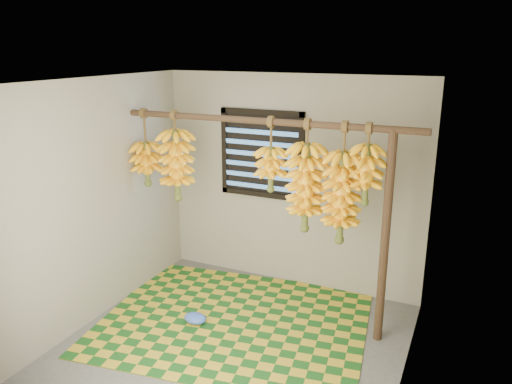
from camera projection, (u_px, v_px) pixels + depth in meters
The scene contains 16 objects.
floor at pixel (232, 348), 4.61m from camera, with size 3.00×3.00×0.01m, color #535353.
ceiling at pixel (227, 82), 3.92m from camera, with size 3.00×3.00×0.01m, color silver.
wall_back at pixel (291, 183), 5.58m from camera, with size 3.00×0.01×2.40m, color gray.
wall_left at pixel (92, 203), 4.86m from camera, with size 0.01×3.00×2.40m, color gray.
wall_right at pixel (411, 255), 3.67m from camera, with size 0.01×3.00×2.40m, color gray.
window at pixel (262, 154), 5.61m from camera, with size 1.00×0.04×1.00m.
hanging_pole at pixel (263, 121), 4.65m from camera, with size 0.06×0.06×3.00m, color #452F1F.
support_post at pixel (385, 241), 4.46m from camera, with size 0.08×0.08×2.00m, color #452F1F.
woven_mat at pixel (234, 321), 5.03m from camera, with size 2.60×2.08×0.01m, color #175019.
plastic_bag at pixel (195, 318), 4.98m from camera, with size 0.24×0.17×0.10m, color blue.
banana_bunch_a at pixel (147, 164), 5.34m from camera, with size 0.34×0.34×0.83m.
banana_bunch_b at pixel (177, 165), 5.18m from camera, with size 0.35×0.35×0.94m.
banana_bunch_c at pixel (271, 169), 4.74m from camera, with size 0.30×0.30×0.72m.
banana_bunch_d at pixel (306, 188), 4.64m from camera, with size 0.36×0.36×1.07m.
banana_bunch_e at pixel (341, 198), 4.52m from camera, with size 0.34×0.34×1.13m.
banana_bunch_f at pixel (366, 175), 4.37m from camera, with size 0.31×0.31×0.73m.
Camera 1 is at (1.86, -3.56, 2.68)m, focal length 35.00 mm.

